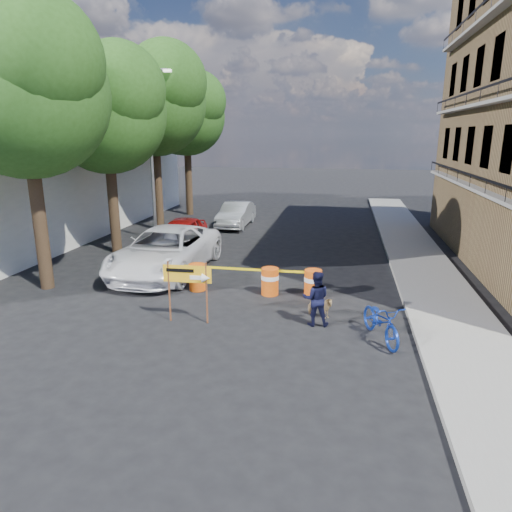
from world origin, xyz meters
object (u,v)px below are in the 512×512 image
at_px(barrel_far_left, 154,273).
at_px(bicycle, 382,304).
at_px(pedestrian, 316,298).
at_px(suv_white, 166,251).
at_px(dog, 320,307).
at_px(barrel_far_right, 313,283).
at_px(barrel_mid_left, 197,276).
at_px(barrel_mid_right, 270,281).
at_px(sedan_silver, 236,214).
at_px(sedan_red, 182,234).
at_px(detour_sign, 193,279).

bearing_deg(barrel_far_left, bicycle, -21.64).
height_order(pedestrian, suv_white, suv_white).
bearing_deg(bicycle, dog, 122.29).
bearing_deg(suv_white, barrel_far_right, -14.29).
xyz_separation_m(barrel_mid_left, barrel_mid_right, (2.48, -0.00, 0.00)).
height_order(dog, suv_white, suv_white).
bearing_deg(sedan_silver, barrel_mid_right, -70.00).
bearing_deg(barrel_far_left, barrel_mid_left, -3.31).
distance_m(barrel_mid_left, sedan_silver, 11.04).
distance_m(bicycle, sedan_red, 11.61).
xyz_separation_m(barrel_mid_right, sedan_silver, (-3.72, 10.97, 0.21)).
height_order(suv_white, sedan_silver, suv_white).
bearing_deg(suv_white, sedan_red, 102.68).
xyz_separation_m(dog, suv_white, (-5.98, 3.38, 0.52)).
bearing_deg(detour_sign, dog, 14.53).
distance_m(barrel_mid_right, detour_sign, 3.26).
distance_m(barrel_mid_left, dog, 4.51).
xyz_separation_m(barrel_mid_left, dog, (4.19, -1.66, -0.15)).
relative_size(barrel_far_right, detour_sign, 0.51).
xyz_separation_m(barrel_mid_left, suv_white, (-1.79, 1.72, 0.37)).
bearing_deg(sedan_red, barrel_far_left, -83.16).
bearing_deg(suv_white, dog, -27.32).
bearing_deg(bicycle, sedan_red, 114.06).
bearing_deg(detour_sign, sedan_red, 110.17).
relative_size(detour_sign, sedan_silver, 0.42).
relative_size(barrel_far_right, sedan_silver, 0.22).
relative_size(bicycle, dog, 2.58).
xyz_separation_m(barrel_far_left, pedestrian, (5.70, -2.28, 0.30)).
xyz_separation_m(dog, sedan_silver, (-5.43, 12.62, 0.36)).
bearing_deg(pedestrian, bicycle, 153.24).
bearing_deg(barrel_mid_left, pedestrian, -28.12).
distance_m(pedestrian, sedan_silver, 14.20).
bearing_deg(dog, barrel_far_left, 88.72).
distance_m(suv_white, sedan_red, 3.66).
distance_m(barrel_mid_left, suv_white, 2.51).
relative_size(pedestrian, suv_white, 0.25).
distance_m(detour_sign, pedestrian, 3.40).
relative_size(barrel_mid_right, dog, 1.17).
bearing_deg(barrel_mid_right, bicycle, -40.55).
xyz_separation_m(detour_sign, sedan_red, (-3.24, 7.98, -0.57)).
relative_size(barrel_far_left, pedestrian, 0.58).
distance_m(barrel_far_left, detour_sign, 3.73).
bearing_deg(barrel_far_left, detour_sign, -49.27).
bearing_deg(bicycle, barrel_mid_right, 118.16).
height_order(barrel_far_left, dog, barrel_far_left).
bearing_deg(detour_sign, bicycle, -3.92).
bearing_deg(barrel_far_left, barrel_mid_right, -1.33).
xyz_separation_m(barrel_far_right, suv_white, (-5.67, 1.67, 0.37)).
height_order(barrel_far_right, dog, barrel_far_right).
xyz_separation_m(detour_sign, suv_white, (-2.57, 4.38, -0.43)).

